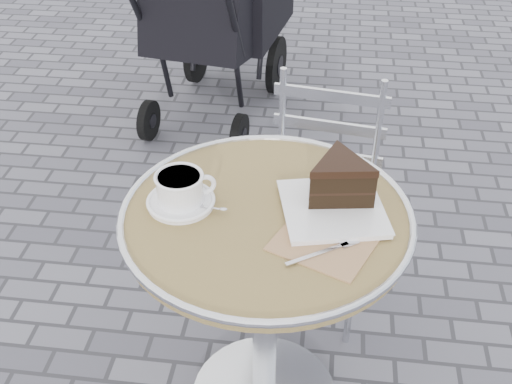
# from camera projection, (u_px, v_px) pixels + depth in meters

# --- Properties ---
(cafe_table) EXTENTS (0.72, 0.72, 0.74)m
(cafe_table) POSITION_uv_depth(u_px,v_px,m) (266.00, 264.00, 1.65)
(cafe_table) COLOR silver
(cafe_table) RESTS_ON ground
(cappuccino_set) EXTENTS (0.19, 0.16, 0.08)m
(cappuccino_set) POSITION_uv_depth(u_px,v_px,m) (181.00, 191.00, 1.56)
(cappuccino_set) COLOR white
(cappuccino_set) RESTS_ON cafe_table
(cake_plate_set) EXTENTS (0.29, 0.40, 0.13)m
(cake_plate_set) POSITION_uv_depth(u_px,v_px,m) (339.00, 187.00, 1.54)
(cake_plate_set) COLOR #A67A5B
(cake_plate_set) RESTS_ON cafe_table
(bistro_chair) EXTENTS (0.42, 0.42, 0.82)m
(bistro_chair) POSITION_uv_depth(u_px,v_px,m) (323.00, 171.00, 2.09)
(bistro_chair) COLOR silver
(bistro_chair) RESTS_ON ground
(baby_stroller) EXTENTS (0.67, 1.18, 1.16)m
(baby_stroller) POSITION_uv_depth(u_px,v_px,m) (218.00, 14.00, 3.17)
(baby_stroller) COLOR black
(baby_stroller) RESTS_ON ground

